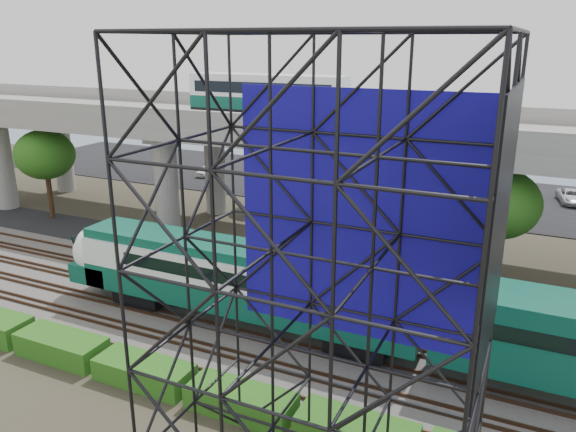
% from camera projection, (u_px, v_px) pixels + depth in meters
% --- Properties ---
extents(ground, '(140.00, 140.00, 0.00)m').
position_uv_depth(ground, '(182.00, 334.00, 29.53)').
color(ground, '#474233').
rests_on(ground, ground).
extents(ballast_bed, '(90.00, 12.00, 0.20)m').
position_uv_depth(ballast_bed, '(203.00, 316.00, 31.23)').
color(ballast_bed, slate).
rests_on(ballast_bed, ground).
extents(service_road, '(90.00, 5.00, 0.08)m').
position_uv_depth(service_road, '(271.00, 264.00, 38.60)').
color(service_road, black).
rests_on(service_road, ground).
extents(parking_lot, '(90.00, 18.00, 0.08)m').
position_uv_depth(parking_lot, '(371.00, 187.00, 58.92)').
color(parking_lot, black).
rests_on(parking_lot, ground).
extents(harbor_water, '(140.00, 40.00, 0.03)m').
position_uv_depth(harbor_water, '(418.00, 151.00, 77.95)').
color(harbor_water, '#465E73').
rests_on(harbor_water, ground).
extents(rail_tracks, '(90.00, 9.52, 0.16)m').
position_uv_depth(rail_tracks, '(203.00, 313.00, 31.18)').
color(rail_tracks, '#472D1E').
rests_on(rail_tracks, ballast_bed).
extents(commuter_train, '(29.30, 3.06, 4.30)m').
position_uv_depth(commuter_train, '(279.00, 285.00, 28.51)').
color(commuter_train, black).
rests_on(commuter_train, rail_tracks).
extents(overpass, '(80.00, 12.00, 12.40)m').
position_uv_depth(overpass, '(301.00, 134.00, 40.99)').
color(overpass, '#9E9B93').
rests_on(overpass, ground).
extents(scaffold_tower, '(9.36, 6.36, 15.00)m').
position_uv_depth(scaffold_tower, '(320.00, 309.00, 16.01)').
color(scaffold_tower, black).
rests_on(scaffold_tower, ground).
extents(hedge_strip, '(34.60, 1.80, 1.20)m').
position_uv_depth(hedge_strip, '(144.00, 371.00, 25.24)').
color(hedge_strip, '#215513').
rests_on(hedge_strip, ground).
extents(trees, '(40.94, 16.94, 7.69)m').
position_uv_depth(trees, '(250.00, 164.00, 43.72)').
color(trees, '#382314').
rests_on(trees, ground).
extents(suv, '(4.95, 2.90, 1.29)m').
position_uv_depth(suv, '(143.00, 234.00, 42.62)').
color(suv, black).
rests_on(suv, service_road).
extents(parked_cars, '(39.37, 9.71, 1.28)m').
position_uv_depth(parked_cars, '(379.00, 182.00, 58.06)').
color(parked_cars, white).
rests_on(parked_cars, parking_lot).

